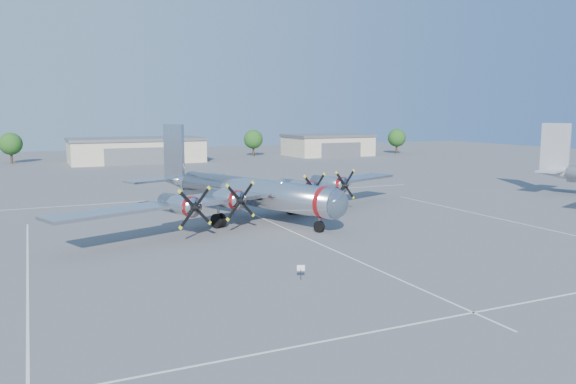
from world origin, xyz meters
name	(u,v)px	position (x,y,z in m)	size (l,w,h in m)	color
ground	(298,234)	(0.00, 0.00, 0.00)	(260.00, 260.00, 0.00)	#4E4E51
parking_lines	(306,238)	(0.00, -1.75, 0.01)	(60.00, 50.08, 0.01)	silver
hangar_center	(136,150)	(0.00, 81.96, 2.71)	(28.60, 14.60, 5.40)	#B8AD92
hangar_east	(328,145)	(48.00, 81.96, 2.71)	(20.60, 14.60, 5.40)	#B8AD92
tree_west	(11,144)	(-25.00, 90.00, 4.22)	(4.80, 4.80, 6.64)	#382619
tree_east	(253,139)	(30.00, 88.00, 4.22)	(4.80, 4.80, 6.64)	#382619
tree_far_east	(397,138)	(68.00, 80.00, 4.22)	(4.80, 4.80, 6.64)	#382619
main_bomber_b29	(245,218)	(-1.55, 9.20, 0.00)	(42.79, 29.27, 9.46)	silver
info_placard	(301,269)	(-5.85, -12.61, 0.69)	(0.49, 0.24, 0.98)	black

